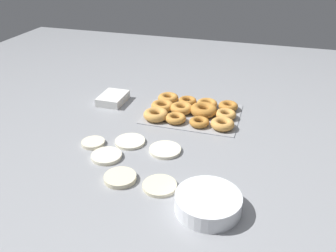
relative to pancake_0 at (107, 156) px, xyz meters
The scene contains 10 objects.
ground_plane 0.18m from the pancake_0, 129.25° to the right, with size 3.00×3.00×0.00m, color gray.
pancake_0 is the anchor object (origin of this frame).
pancake_1 0.21m from the pancake_0, 151.80° to the right, with size 0.12×0.12×0.01m, color silver.
pancake_2 0.25m from the pancake_0, 155.85° to the left, with size 0.11×0.11×0.01m, color beige.
pancake_3 0.14m from the pancake_0, 133.17° to the left, with size 0.11×0.11×0.02m, color beige.
pancake_4 0.13m from the pancake_0, 109.23° to the right, with size 0.11×0.11×0.01m, color silver.
pancake_5 0.11m from the pancake_0, 37.55° to the right, with size 0.09×0.09×0.01m, color beige.
donut_tray 0.47m from the pancake_0, 116.38° to the right, with size 0.41×0.31×0.05m.
batter_bowl 0.43m from the pancake_0, 157.89° to the left, with size 0.19×0.19×0.05m.
container_stack 0.47m from the pancake_0, 68.23° to the right, with size 0.11×0.15×0.04m.
Camera 1 is at (-0.40, 1.08, 0.70)m, focal length 38.00 mm.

